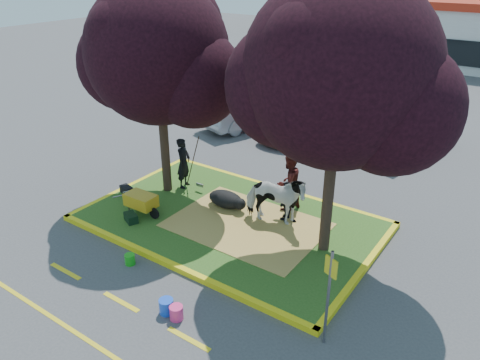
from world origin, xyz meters
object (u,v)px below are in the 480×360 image
Objects in this scene: cow at (275,199)px; bucket_blue at (166,306)px; sign_post at (329,289)px; car_black at (202,89)px; bucket_green at (130,259)px; wheelbarrow at (141,201)px; bucket_pink at (176,313)px; calf at (226,199)px; car_silver at (250,108)px; handler at (184,163)px.

bucket_blue is (-0.09, -4.42, -0.74)m from cow.
car_black is (-12.95, 12.11, -0.65)m from sign_post.
cow is at bearing 60.04° from bucket_green.
bucket_pink is (3.71, -2.66, -0.42)m from wheelbarrow.
bucket_blue is (-3.21, -1.16, -1.17)m from sign_post.
bucket_blue is (3.41, -2.64, -0.41)m from wheelbarrow.
sign_post is 7.94× the size of bucket_green.
bucket_blue is at bearing -38.57° from wheelbarrow.
bucket_green is 0.81× the size of bucket_blue.
sign_post reaches higher than calf.
cow is at bearing 144.53° from car_silver.
car_black reaches higher than bucket_blue.
handler is 0.76× the size of sign_post.
calf reaches higher than bucket_blue.
sign_post is at bearing 146.45° from car_silver.
bucket_green is at bearing -173.05° from handler.
bucket_green is at bearing 124.52° from car_silver.
car_silver is at bearing 0.83° from handler.
bucket_green is 2.15m from bucket_blue.
bucket_pink is (2.30, -0.82, 0.02)m from bucket_green.
handler is 7.69m from sign_post.
calf is 2.52m from wheelbarrow.
cow is at bearing -43.09° from car_black.
handler is 4.88× the size of bucket_blue.
car_silver reaches higher than calf.
bucket_blue is at bearing -21.89° from bucket_green.
handler is (-3.67, 0.34, 0.08)m from cow.
wheelbarrow is 0.35× the size of car_silver.
calf is 3.63m from bucket_green.
handler is 10.51m from car_black.
sign_post is at bearing -152.63° from cow.
calf is at bearing 84.09° from bucket_green.
cow is 0.37× the size of car_silver.
bucket_green is at bearing 158.11° from bucket_blue.
wheelbarrow is 4.87× the size of bucket_blue.
bucket_pink is 0.93× the size of bucket_blue.
wheelbarrow is at bearing 169.71° from handler.
car_black is at bearing 159.35° from sign_post.
car_silver is (-1.91, 6.80, -0.20)m from handler.
handler reaches higher than bucket_pink.
calf is 2.08m from handler.
bucket_blue is 0.07× the size of car_silver.
bucket_blue is at bearing -137.66° from sign_post.
wheelbarrow is 6.02× the size of bucket_green.
cow is at bearing -110.21° from handler.
wheelbarrow is (-3.50, -1.78, -0.32)m from cow.
handler is at bearing 111.84° from bucket_green.
handler is at bearing -55.20° from car_black.
bucket_green is 14.69m from car_black.
handler is 6.01m from bucket_blue.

